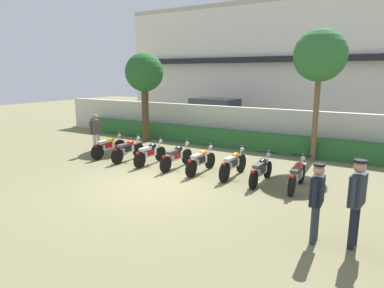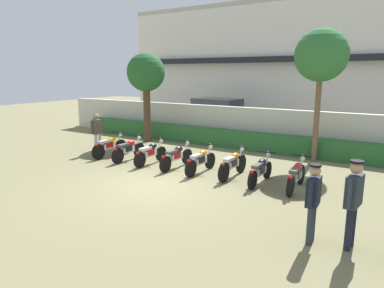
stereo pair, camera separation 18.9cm
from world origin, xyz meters
The scene contains 18 objects.
ground centered at (0.00, 0.00, 0.00)m, with size 60.00×60.00×0.00m, color olive.
building centered at (0.00, 16.60, 3.98)m, with size 23.84×6.50×7.96m.
compound_wall centered at (0.00, 6.95, 0.91)m, with size 22.65×0.30×1.81m, color beige.
hedge_row centered at (0.00, 6.25, 0.39)m, with size 18.12×0.70×0.78m, color #28602D.
parked_car centered at (-3.05, 10.28, 0.94)m, with size 4.66×2.45×1.89m.
tree_near_inspector centered at (-4.50, 5.31, 3.31)m, with size 1.85×1.85×4.34m.
tree_far_side centered at (3.50, 5.71, 3.98)m, with size 1.96×1.96×5.00m.
motorcycle_in_row_0 centered at (-3.81, 1.99, 0.45)m, with size 0.60×1.82×0.97m.
motorcycle_in_row_1 centered at (-2.73, 1.93, 0.44)m, with size 0.60×1.81×0.95m.
motorcycle_in_row_2 centered at (-1.62, 1.92, 0.44)m, with size 0.60×1.79×0.94m.
motorcycle_in_row_3 centered at (-0.49, 2.01, 0.44)m, with size 0.60×1.93×0.95m.
motorcycle_in_row_4 centered at (0.56, 1.93, 0.44)m, with size 0.60×1.84×0.95m.
motorcycle_in_row_5 centered at (1.71, 2.06, 0.46)m, with size 0.60×1.91×0.97m.
motorcycle_in_row_6 centered at (2.72, 1.88, 0.44)m, with size 0.60×1.83×0.94m.
motorcycle_in_row_7 centered at (3.82, 1.89, 0.45)m, with size 0.60×1.89×0.96m.
inspector_person centered at (-4.77, 2.25, 1.00)m, with size 0.23×0.68×1.68m.
officer_0 centered at (4.93, -1.15, 0.97)m, with size 0.23×0.66×1.64m.
officer_1 centered at (5.63, -0.98, 1.07)m, with size 0.29×0.69×1.78m.
Camera 1 is at (6.07, -7.93, 3.38)m, focal length 31.83 mm.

